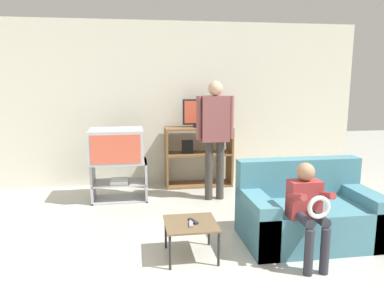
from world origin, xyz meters
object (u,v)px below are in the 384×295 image
object	(u,v)px
media_shelf	(198,156)
person_standing_adult	(215,129)
couch	(308,214)
television_flat	(201,114)
tv_stand	(120,181)
remote_control_black	(193,221)
person_seated_child	(308,205)
remote_control_white	(191,224)
television_main	(117,146)
snack_table	(191,226)

from	to	relation	value
media_shelf	person_standing_adult	bearing A→B (deg)	-81.61
media_shelf	couch	world-z (taller)	media_shelf
television_flat	couch	bearing A→B (deg)	-71.29
tv_stand	television_flat	bearing A→B (deg)	24.03
remote_control_black	person_seated_child	xyz separation A→B (m)	(1.02, -0.29, 0.21)
remote_control_white	person_standing_adult	distance (m)	1.98
television_main	television_flat	size ratio (longest dim) A/B	1.29
tv_stand	television_flat	world-z (taller)	television_flat
media_shelf	snack_table	xyz separation A→B (m)	(-0.49, -2.43, -0.17)
remote_control_black	couch	size ratio (longest dim) A/B	0.10
media_shelf	snack_table	world-z (taller)	media_shelf
remote_control_white	television_flat	bearing A→B (deg)	86.07
snack_table	remote_control_white	distance (m)	0.07
television_flat	remote_control_white	xyz separation A→B (m)	(-0.54, -2.52, -0.80)
tv_stand	remote_control_black	size ratio (longest dim) A/B	5.38
snack_table	tv_stand	bearing A→B (deg)	111.35
snack_table	remote_control_black	xyz separation A→B (m)	(0.02, 0.01, 0.04)
television_main	person_standing_adult	bearing A→B (deg)	-7.08
television_main	media_shelf	world-z (taller)	television_main
person_seated_child	television_main	bearing A→B (deg)	129.95
television_main	person_standing_adult	distance (m)	1.40
media_shelf	person_seated_child	bearing A→B (deg)	-78.52
tv_stand	person_seated_child	size ratio (longest dim) A/B	0.82
couch	person_standing_adult	size ratio (longest dim) A/B	0.83
tv_stand	person_standing_adult	size ratio (longest dim) A/B	0.46
television_flat	person_seated_child	xyz separation A→B (m)	(0.51, -2.75, -0.59)
television_main	remote_control_white	bearing A→B (deg)	-68.56
tv_stand	television_main	world-z (taller)	television_main
remote_control_black	television_main	bearing A→B (deg)	91.51
tv_stand	media_shelf	bearing A→B (deg)	23.77
television_flat	person_seated_child	distance (m)	2.86
media_shelf	snack_table	distance (m)	2.49
television_main	media_shelf	distance (m)	1.41
television_main	person_seated_child	bearing A→B (deg)	-50.05
media_shelf	remote_control_white	bearing A→B (deg)	-101.31
snack_table	person_seated_child	size ratio (longest dim) A/B	0.52
remote_control_white	person_seated_child	world-z (taller)	person_seated_child
television_main	couch	world-z (taller)	television_main
television_main	couch	size ratio (longest dim) A/B	0.52
television_flat	remote_control_white	size ratio (longest dim) A/B	3.97
television_main	person_standing_adult	size ratio (longest dim) A/B	0.44
media_shelf	couch	bearing A→B (deg)	-70.22
remote_control_black	snack_table	bearing A→B (deg)	174.25
television_flat	snack_table	bearing A→B (deg)	-102.23
tv_stand	television_flat	distance (m)	1.65
remote_control_black	media_shelf	bearing A→B (deg)	57.68
television_flat	snack_table	world-z (taller)	television_flat
media_shelf	couch	size ratio (longest dim) A/B	0.76
tv_stand	remote_control_white	world-z (taller)	tv_stand
television_main	television_flat	xyz separation A→B (m)	(1.30, 0.58, 0.37)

